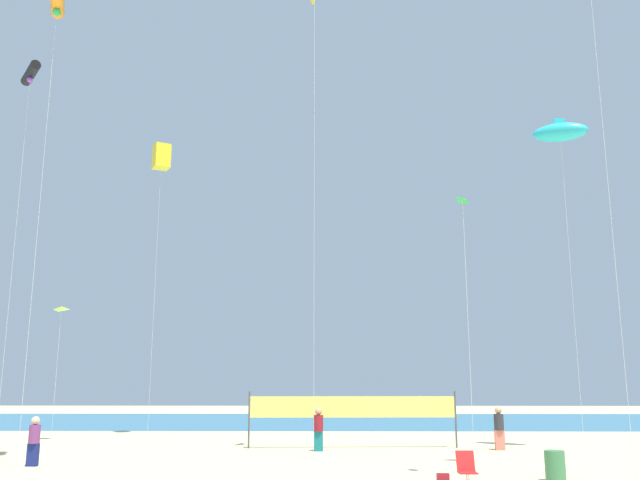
% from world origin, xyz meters
% --- Properties ---
extents(ocean_band, '(120.00, 20.00, 0.01)m').
position_xyz_m(ocean_band, '(0.00, 32.20, 0.00)').
color(ocean_band, teal).
rests_on(ocean_band, ground).
extents(beachgoer_plum_shirt, '(0.38, 0.38, 1.65)m').
position_xyz_m(beachgoer_plum_shirt, '(-8.77, 6.32, 0.88)').
color(beachgoer_plum_shirt, navy).
rests_on(beachgoer_plum_shirt, ground).
extents(beachgoer_maroon_shirt, '(0.40, 0.40, 1.74)m').
position_xyz_m(beachgoer_maroon_shirt, '(0.91, 11.36, 0.93)').
color(beachgoer_maroon_shirt, '#19727A').
rests_on(beachgoer_maroon_shirt, ground).
extents(beachgoer_charcoal_shirt, '(0.40, 0.40, 1.77)m').
position_xyz_m(beachgoer_charcoal_shirt, '(8.52, 11.90, 0.95)').
color(beachgoer_charcoal_shirt, '#EA7260').
rests_on(beachgoer_charcoal_shirt, ground).
extents(folding_beach_chair, '(0.52, 0.65, 0.89)m').
position_xyz_m(folding_beach_chair, '(5.28, 2.60, 0.47)').
color(folding_beach_chair, red).
rests_on(folding_beach_chair, ground).
extents(trash_barrel, '(0.58, 0.58, 0.87)m').
position_xyz_m(trash_barrel, '(7.94, 3.07, 0.43)').
color(trash_barrel, '#3F7F4C').
rests_on(trash_barrel, ground).
extents(volleyball_net, '(9.07, 0.42, 2.40)m').
position_xyz_m(volleyball_net, '(2.38, 12.66, 1.64)').
color(volleyball_net, '#4C4C51').
rests_on(volleyball_net, ground).
extents(beach_handbag, '(0.35, 0.17, 0.28)m').
position_xyz_m(beach_handbag, '(4.61, 2.66, 0.14)').
color(beach_handbag, maroon).
rests_on(beach_handbag, ground).
extents(kite_black_tube, '(1.59, 1.97, 16.87)m').
position_xyz_m(kite_black_tube, '(-12.28, 10.86, 16.58)').
color(kite_black_tube, silver).
rests_on(kite_black_tube, ground).
extents(kite_green_diamond, '(0.45, 0.45, 8.59)m').
position_xyz_m(kite_green_diamond, '(5.62, 3.09, 8.08)').
color(kite_green_diamond, silver).
rests_on(kite_green_diamond, ground).
extents(kite_yellow_box, '(1.14, 1.14, 15.54)m').
position_xyz_m(kite_yellow_box, '(-7.82, 17.51, 14.86)').
color(kite_yellow_box, silver).
rests_on(kite_yellow_box, ground).
extents(kite_cyan_inflatable, '(2.52, 1.93, 14.31)m').
position_xyz_m(kite_cyan_inflatable, '(11.65, 10.88, 13.65)').
color(kite_cyan_inflatable, silver).
rests_on(kite_cyan_inflatable, ground).
extents(kite_lime_diamond, '(0.61, 0.62, 6.51)m').
position_xyz_m(kite_lime_diamond, '(-11.83, 15.34, 6.29)').
color(kite_lime_diamond, silver).
rests_on(kite_lime_diamond, ground).
extents(kite_orange_tube, '(0.98, 1.49, 17.06)m').
position_xyz_m(kite_orange_tube, '(-8.87, 5.38, 16.73)').
color(kite_orange_tube, silver).
rests_on(kite_orange_tube, ground).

